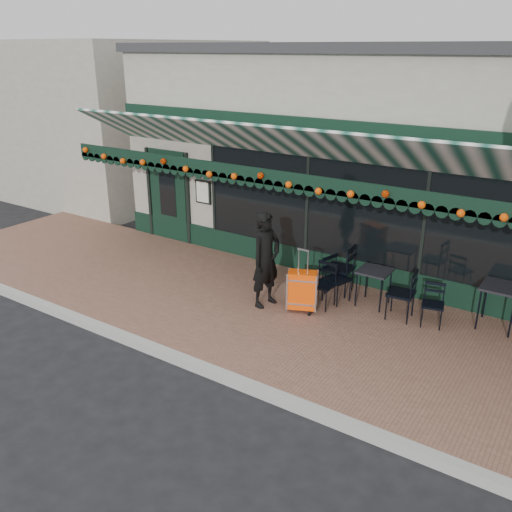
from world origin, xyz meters
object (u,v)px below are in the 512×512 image
Objects in this scene: woman at (266,260)px; suitcase at (302,291)px; chair_a_front at (433,305)px; cafe_table_a at (501,290)px; cafe_table_b at (375,274)px; chair_b_left at (340,269)px; chair_a_left at (401,294)px; chair_b_right at (337,280)px; chair_b_front at (322,285)px.

woman reaches higher than suitcase.
chair_a_front is (2.80, 0.89, -0.51)m from woman.
woman is 2.33× the size of cafe_table_a.
suitcase reaches higher than cafe_table_b.
woman is 1.57m from chair_b_left.
chair_a_left reaches higher than cafe_table_b.
cafe_table_b is 0.70m from chair_b_right.
cafe_table_a is at bearing 0.02° from suitcase.
chair_b_left is (-1.90, 0.34, 0.12)m from chair_a_front.
suitcase is 1.28× the size of chair_a_left.
chair_b_front is at bearing -161.85° from cafe_table_a.
cafe_table_a is 0.91× the size of chair_b_front.
chair_a_front is 1.94m from chair_b_left.
chair_a_front is 1.93m from chair_b_front.
cafe_table_a is (3.74, 1.42, -0.20)m from woman.
chair_b_right is at bearing -40.07° from woman.
cafe_table_a is 1.10× the size of cafe_table_b.
chair_b_right is at bearing 168.01° from chair_a_front.
chair_a_front is (0.55, 0.05, -0.09)m from chair_a_left.
woman reaches higher than chair_b_right.
chair_a_front is 0.76× the size of chair_b_left.
chair_b_front is (-0.12, -0.35, -0.02)m from chair_b_right.
chair_a_left is 1.23× the size of chair_a_front.
chair_b_right reaches higher than cafe_table_a.
chair_a_front is at bearing 12.63° from chair_b_front.
chair_b_right is (-2.71, -0.58, -0.25)m from cafe_table_a.
woman is 1.81× the size of chair_b_left.
woman is at bearing -150.75° from chair_b_front.
chair_b_left is at bearing 33.40° from chair_b_right.
cafe_table_b is 0.83× the size of chair_b_front.
chair_b_right is at bearing -94.92° from chair_a_left.
chair_b_left is at bearing -110.98° from chair_a_left.
chair_b_left is at bearing 168.79° from cafe_table_b.
suitcase is 0.78m from chair_b_right.
chair_b_front is (0.91, 0.49, -0.47)m from woman.
woman is 2.13× the size of chair_b_front.
chair_b_left is (0.90, 1.23, -0.40)m from woman.
chair_a_left is at bearing 1.51° from suitcase.
cafe_table_b is 0.66m from chair_a_left.
chair_a_front is at bearing -150.43° from cafe_table_a.
cafe_table_b is 0.92× the size of chair_a_front.
cafe_table_a reaches higher than chair_a_front.
woman reaches higher than chair_a_left.
cafe_table_a reaches higher than cafe_table_b.
cafe_table_a is 1.12m from chair_a_front.
woman reaches higher than cafe_table_b.
chair_b_left is (0.21, 1.09, 0.10)m from suitcase.
suitcase is 0.42m from chair_b_front.
suitcase is 1.20× the size of chair_b_left.
cafe_table_a is 1.02× the size of chair_a_front.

